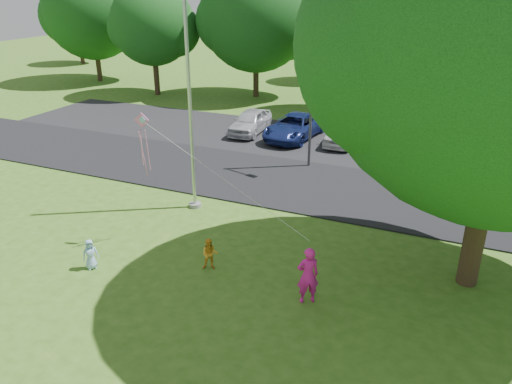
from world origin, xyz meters
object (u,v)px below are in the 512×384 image
at_px(flagpole, 190,108).
at_px(trash_can, 380,157).
at_px(woman, 308,275).
at_px(kite, 148,137).
at_px(big_tree, 511,35).
at_px(child_yellow, 210,254).
at_px(child_blue, 90,254).
at_px(street_lamp, 317,88).

distance_m(flagpole, trash_can, 10.67).
height_order(woman, kite, kite).
distance_m(big_tree, kite, 10.96).
xyz_separation_m(trash_can, big_tree, (4.43, -9.57, 6.89)).
height_order(flagpole, kite, flagpole).
bearing_deg(kite, child_yellow, -31.01).
xyz_separation_m(big_tree, child_blue, (-11.14, -3.93, -6.86)).
bearing_deg(flagpole, street_lamp, 64.44).
bearing_deg(street_lamp, kite, -91.43).
height_order(street_lamp, child_blue, street_lamp).
relative_size(trash_can, big_tree, 0.07).
height_order(big_tree, woman, big_tree).
distance_m(woman, child_blue, 7.08).
xyz_separation_m(flagpole, street_lamp, (3.06, 6.40, -0.20)).
xyz_separation_m(woman, kite, (-6.12, 1.35, 3.01)).
height_order(street_lamp, woman, street_lamp).
bearing_deg(kite, child_blue, -122.24).
distance_m(woman, kite, 6.95).
bearing_deg(trash_can, child_yellow, -104.83).
relative_size(big_tree, child_blue, 12.56).
distance_m(big_tree, child_blue, 13.67).
distance_m(flagpole, woman, 8.37).
relative_size(flagpole, street_lamp, 1.52).
height_order(flagpole, big_tree, big_tree).
bearing_deg(big_tree, trash_can, 114.83).
xyz_separation_m(big_tree, kite, (-10.28, -1.51, -3.49)).
bearing_deg(big_tree, kite, -171.63).
bearing_deg(kite, big_tree, -4.16).
height_order(trash_can, kite, kite).
bearing_deg(woman, kite, -46.44).
relative_size(big_tree, kite, 1.96).
bearing_deg(child_yellow, woman, -29.97).
relative_size(woman, child_blue, 1.72).
relative_size(trash_can, child_blue, 0.94).
distance_m(trash_can, kite, 12.98).
height_order(flagpole, street_lamp, flagpole).
xyz_separation_m(street_lamp, kite, (-2.88, -9.48, -0.07)).
relative_size(woman, child_yellow, 1.66).
bearing_deg(flagpole, child_yellow, -54.24).
height_order(woman, child_yellow, woman).
xyz_separation_m(child_yellow, kite, (-2.68, 0.90, 3.36)).
bearing_deg(street_lamp, woman, -57.86).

